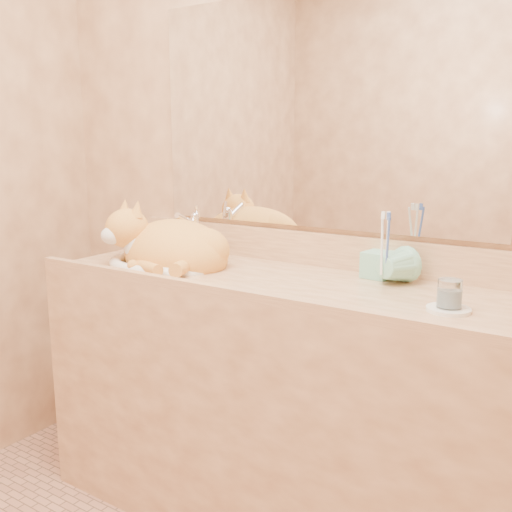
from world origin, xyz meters
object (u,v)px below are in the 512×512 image
Objects in this scene: cat at (168,245)px; toothbrush_cup at (384,269)px; vanity_counter at (275,402)px; sink_basin at (166,246)px; water_glass at (450,294)px; soap_dispenser at (372,251)px.

cat reaches higher than toothbrush_cup.
sink_basin reaches higher than vanity_counter.
cat is 1.00m from water_glass.
toothbrush_cup is 1.55× the size of water_glass.
soap_dispenser reaches higher than cat.
cat reaches higher than sink_basin.
water_glass is at bearing 7.61° from cat.
sink_basin is (-0.45, -0.02, 0.49)m from vanity_counter.
vanity_counter is 3.68× the size of cat.
sink_basin is at bearing -158.22° from soap_dispenser.
cat reaches higher than vanity_counter.
sink_basin is 2.26× the size of soap_dispenser.
toothbrush_cup is at bearing 18.18° from vanity_counter.
toothbrush_cup is at bearing -33.46° from soap_dispenser.
toothbrush_cup reaches higher than vanity_counter.
toothbrush_cup is 0.29m from water_glass.
soap_dispenser is at bearing 32.03° from vanity_counter.
soap_dispenser is 2.58× the size of water_glass.
sink_basin is 1.01m from water_glass.
toothbrush_cup is (0.76, 0.12, -0.02)m from cat.
soap_dispenser is (0.71, 0.18, 0.03)m from sink_basin.
cat is 5.80× the size of water_glass.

